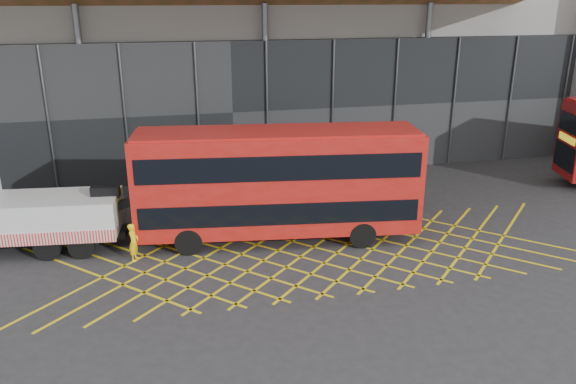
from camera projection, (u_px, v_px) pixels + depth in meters
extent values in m
plane|color=#29292B|center=(225.00, 265.00, 22.93)|extent=(120.00, 120.00, 0.00)
cube|color=yellow|center=(102.00, 277.00, 21.90)|extent=(7.16, 7.16, 0.01)
cube|color=yellow|center=(102.00, 277.00, 21.90)|extent=(7.16, 7.16, 0.01)
cube|color=yellow|center=(145.00, 273.00, 22.24)|extent=(7.16, 7.16, 0.01)
cube|color=yellow|center=(145.00, 273.00, 22.24)|extent=(7.16, 7.16, 0.01)
cube|color=yellow|center=(185.00, 269.00, 22.59)|extent=(7.16, 7.16, 0.01)
cube|color=yellow|center=(185.00, 269.00, 22.59)|extent=(7.16, 7.16, 0.01)
cube|color=yellow|center=(225.00, 265.00, 22.93)|extent=(7.16, 7.16, 0.01)
cube|color=yellow|center=(225.00, 265.00, 22.93)|extent=(7.16, 7.16, 0.01)
cube|color=yellow|center=(263.00, 261.00, 23.27)|extent=(7.16, 7.16, 0.01)
cube|color=yellow|center=(263.00, 261.00, 23.27)|extent=(7.16, 7.16, 0.01)
cube|color=yellow|center=(301.00, 257.00, 23.61)|extent=(7.16, 7.16, 0.01)
cube|color=yellow|center=(301.00, 257.00, 23.61)|extent=(7.16, 7.16, 0.01)
cube|color=yellow|center=(337.00, 253.00, 23.96)|extent=(7.16, 7.16, 0.01)
cube|color=yellow|center=(337.00, 253.00, 23.96)|extent=(7.16, 7.16, 0.01)
cube|color=yellow|center=(372.00, 249.00, 24.30)|extent=(7.16, 7.16, 0.01)
cube|color=yellow|center=(372.00, 249.00, 24.30)|extent=(7.16, 7.16, 0.01)
cube|color=yellow|center=(406.00, 246.00, 24.64)|extent=(7.16, 7.16, 0.01)
cube|color=yellow|center=(406.00, 246.00, 24.64)|extent=(7.16, 7.16, 0.01)
cube|color=yellow|center=(440.00, 242.00, 24.98)|extent=(7.16, 7.16, 0.01)
cube|color=yellow|center=(440.00, 242.00, 24.98)|extent=(7.16, 7.16, 0.01)
cube|color=yellow|center=(472.00, 239.00, 25.33)|extent=(7.16, 7.16, 0.01)
cube|color=yellow|center=(472.00, 239.00, 25.33)|extent=(7.16, 7.16, 0.01)
cube|color=yellow|center=(504.00, 236.00, 25.67)|extent=(7.16, 7.16, 0.01)
cube|color=yellow|center=(504.00, 236.00, 25.67)|extent=(7.16, 7.16, 0.01)
cube|color=gray|center=(215.00, 17.00, 37.83)|extent=(55.00, 14.00, 18.00)
cube|color=black|center=(232.00, 111.00, 32.78)|extent=(55.00, 0.80, 8.00)
cylinder|color=#595B60|center=(86.00, 100.00, 30.55)|extent=(0.36, 0.36, 10.00)
cylinder|color=#595B60|center=(266.00, 93.00, 32.70)|extent=(0.36, 0.36, 10.00)
cylinder|color=#595B60|center=(424.00, 87.00, 34.84)|extent=(0.36, 0.36, 10.00)
cube|color=black|center=(16.00, 236.00, 23.96)|extent=(9.36, 2.03, 0.34)
cube|color=silver|center=(46.00, 214.00, 23.80)|extent=(6.31, 3.12, 1.57)
cube|color=red|center=(39.00, 239.00, 22.82)|extent=(6.04, 0.75, 0.54)
cube|color=black|center=(105.00, 192.00, 23.77)|extent=(1.22, 0.62, 0.49)
cube|color=black|center=(130.00, 201.00, 24.03)|extent=(2.17, 0.58, 1.06)
cylinder|color=black|center=(82.00, 246.00, 23.36)|extent=(1.11, 0.46, 1.08)
cylinder|color=black|center=(92.00, 227.00, 25.29)|extent=(1.11, 0.46, 1.08)
cube|color=#AD140F|center=(278.00, 181.00, 24.50)|extent=(12.53, 4.45, 4.33)
cube|color=black|center=(278.00, 203.00, 24.84)|extent=(12.05, 4.44, 0.95)
cube|color=black|center=(278.00, 159.00, 24.17)|extent=(12.05, 4.44, 1.06)
cube|color=black|center=(137.00, 206.00, 24.26)|extent=(0.39, 2.49, 1.45)
cube|color=black|center=(132.00, 163.00, 23.62)|extent=(0.39, 2.49, 1.06)
cube|color=yellow|center=(134.00, 183.00, 23.91)|extent=(0.32, 1.98, 0.39)
cube|color=#AD140F|center=(278.00, 132.00, 23.77)|extent=(12.26, 4.19, 0.13)
cylinder|color=black|center=(189.00, 242.00, 23.67)|extent=(1.19, 0.49, 1.16)
cylinder|color=black|center=(193.00, 219.00, 26.06)|extent=(1.19, 0.49, 1.16)
cylinder|color=black|center=(362.00, 235.00, 24.35)|extent=(1.19, 0.49, 1.16)
cylinder|color=black|center=(351.00, 213.00, 26.73)|extent=(1.19, 0.49, 1.16)
cube|color=black|center=(564.00, 156.00, 31.89)|extent=(0.70, 2.39, 1.42)
cube|color=black|center=(570.00, 123.00, 31.26)|extent=(0.70, 2.39, 1.04)
cube|color=yellow|center=(567.00, 139.00, 31.55)|extent=(0.56, 1.90, 0.38)
imported|color=yellow|center=(134.00, 242.00, 23.09)|extent=(0.54, 0.67, 1.61)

